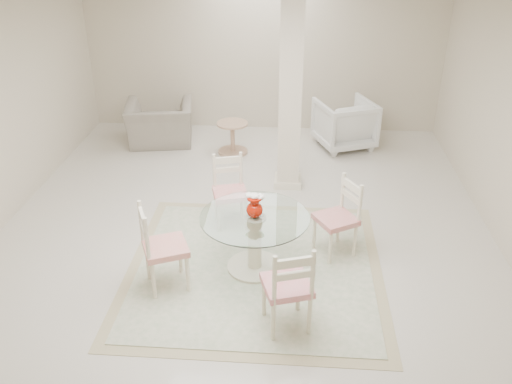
# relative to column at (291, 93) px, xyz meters

# --- Properties ---
(ground) EXTENTS (7.00, 7.00, 0.00)m
(ground) POSITION_rel_column_xyz_m (-0.50, -1.30, -1.35)
(ground) COLOR beige
(ground) RESTS_ON ground
(room_shell) EXTENTS (6.02, 7.02, 2.71)m
(room_shell) POSITION_rel_column_xyz_m (-0.50, -1.30, 0.51)
(room_shell) COLOR beige
(room_shell) RESTS_ON ground
(column) EXTENTS (0.30, 0.30, 2.70)m
(column) POSITION_rel_column_xyz_m (0.00, 0.00, 0.00)
(column) COLOR beige
(column) RESTS_ON ground
(area_rug) EXTENTS (2.78, 2.78, 0.02)m
(area_rug) POSITION_rel_column_xyz_m (-0.32, -2.06, -1.34)
(area_rug) COLOR tan
(area_rug) RESTS_ON ground
(dining_table) EXTENTS (1.15, 1.15, 0.66)m
(dining_table) POSITION_rel_column_xyz_m (-0.32, -2.06, -1.01)
(dining_table) COLOR beige
(dining_table) RESTS_ON ground
(red_vase) EXTENTS (0.20, 0.17, 0.27)m
(red_vase) POSITION_rel_column_xyz_m (-0.32, -2.06, -0.56)
(red_vase) COLOR #AD1505
(red_vase) RESTS_ON dining_table
(dining_chair_east) EXTENTS (0.55, 0.55, 1.01)m
(dining_chair_east) POSITION_rel_column_xyz_m (0.62, -1.66, -0.82)
(dining_chair_east) COLOR #F3E8C8
(dining_chair_east) RESTS_ON ground
(dining_chair_north) EXTENTS (0.49, 0.49, 1.00)m
(dining_chair_north) POSITION_rel_column_xyz_m (-0.70, -1.12, -0.83)
(dining_chair_north) COLOR beige
(dining_chair_north) RESTS_ON ground
(dining_chair_west) EXTENTS (0.56, 0.56, 1.06)m
(dining_chair_west) POSITION_rel_column_xyz_m (-1.26, -2.45, -0.79)
(dining_chair_west) COLOR #F5E7C9
(dining_chair_west) RESTS_ON ground
(dining_chair_south) EXTENTS (0.53, 0.53, 1.05)m
(dining_chair_south) POSITION_rel_column_xyz_m (0.07, -3.00, -0.80)
(dining_chair_south) COLOR beige
(dining_chair_south) RESTS_ON ground
(recliner_taupe) EXTENTS (1.20, 1.09, 0.69)m
(recliner_taupe) POSITION_rel_column_xyz_m (-2.15, 1.35, -1.00)
(recliner_taupe) COLOR gray
(recliner_taupe) RESTS_ON ground
(armchair_white) EXTENTS (1.10, 1.11, 0.78)m
(armchair_white) POSITION_rel_column_xyz_m (0.88, 1.44, -0.96)
(armchair_white) COLOR white
(armchair_white) RESTS_ON ground
(side_table) EXTENTS (0.49, 0.49, 0.51)m
(side_table) POSITION_rel_column_xyz_m (-0.91, 1.04, -1.11)
(side_table) COLOR tan
(side_table) RESTS_ON ground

